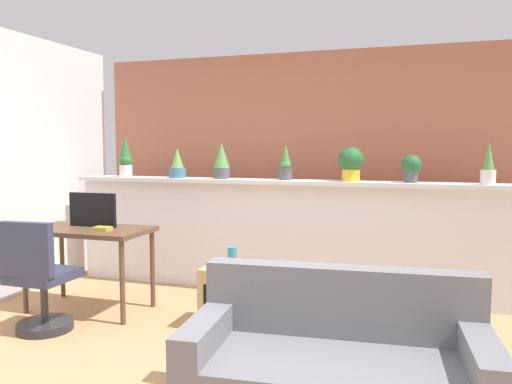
{
  "coord_description": "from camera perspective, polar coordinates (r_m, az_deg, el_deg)",
  "views": [
    {
      "loc": [
        1.31,
        -2.92,
        1.48
      ],
      "look_at": [
        -0.03,
        1.17,
        1.1
      ],
      "focal_mm": 35.76,
      "sensor_mm": 36.0,
      "label": 1
    }
  ],
  "objects": [
    {
      "name": "tv_monitor",
      "position": [
        4.88,
        -17.8,
        -1.91
      ],
      "size": [
        0.47,
        0.04,
        0.31
      ],
      "primitive_type": "cube",
      "color": "black",
      "rests_on": "desk"
    },
    {
      "name": "vase_on_shelf",
      "position": [
        4.2,
        -2.67,
        -7.25
      ],
      "size": [
        0.08,
        0.08,
        0.16
      ],
      "primitive_type": "cylinder",
      "color": "teal",
      "rests_on": "side_cube_shelf"
    },
    {
      "name": "divider_wall",
      "position": [
        5.18,
        3.15,
        -5.2
      ],
      "size": [
        4.6,
        0.16,
        1.11
      ],
      "primitive_type": "cube",
      "color": "silver",
      "rests_on": "ground"
    },
    {
      "name": "plant_shelf",
      "position": [
        5.07,
        3.07,
        1.13
      ],
      "size": [
        4.6,
        0.31,
        0.04
      ],
      "primitive_type": "cube",
      "color": "silver",
      "rests_on": "divider_wall"
    },
    {
      "name": "potted_plant_5",
      "position": [
        4.9,
        16.99,
        2.7
      ],
      "size": [
        0.18,
        0.18,
        0.26
      ],
      "color": "#4C4C51",
      "rests_on": "plant_shelf"
    },
    {
      "name": "side_cube_shelf",
      "position": [
        4.29,
        -3.04,
        -11.56
      ],
      "size": [
        0.4,
        0.41,
        0.5
      ],
      "color": "tan",
      "rests_on": "ground"
    },
    {
      "name": "potted_plant_2",
      "position": [
        5.27,
        -3.87,
        3.52
      ],
      "size": [
        0.17,
        0.17,
        0.37
      ],
      "color": "#4C4C51",
      "rests_on": "plant_shelf"
    },
    {
      "name": "potted_plant_4",
      "position": [
        4.93,
        10.58,
        3.23
      ],
      "size": [
        0.24,
        0.24,
        0.33
      ],
      "color": "gold",
      "rests_on": "plant_shelf"
    },
    {
      "name": "office_chair",
      "position": [
        4.45,
        -23.11,
        -9.53
      ],
      "size": [
        0.46,
        0.46,
        0.91
      ],
      "color": "#262628",
      "rests_on": "ground"
    },
    {
      "name": "desk",
      "position": [
        4.84,
        -18.21,
        -4.84
      ],
      "size": [
        1.1,
        0.6,
        0.75
      ],
      "color": "brown",
      "rests_on": "ground"
    },
    {
      "name": "potted_plant_1",
      "position": [
        5.46,
        -8.78,
        3.02
      ],
      "size": [
        0.17,
        0.17,
        0.31
      ],
      "color": "#386B84",
      "rests_on": "plant_shelf"
    },
    {
      "name": "potted_plant_6",
      "position": [
        4.88,
        24.56,
        2.67
      ],
      "size": [
        0.13,
        0.13,
        0.37
      ],
      "color": "silver",
      "rests_on": "plant_shelf"
    },
    {
      "name": "couch",
      "position": [
        2.89,
        8.97,
        -19.42
      ],
      "size": [
        1.62,
        0.88,
        0.8
      ],
      "color": "slate",
      "rests_on": "ground"
    },
    {
      "name": "potted_plant_3",
      "position": [
        5.07,
        3.34,
        3.08
      ],
      "size": [
        0.13,
        0.13,
        0.36
      ],
      "color": "#4C4C51",
      "rests_on": "plant_shelf"
    },
    {
      "name": "book_on_desk",
      "position": [
        4.63,
        -16.8,
        -3.96
      ],
      "size": [
        0.15,
        0.1,
        0.04
      ],
      "primitive_type": "cube",
      "color": "gold",
      "rests_on": "desk"
    },
    {
      "name": "brick_wall_behind",
      "position": [
        5.68,
        4.75,
        2.77
      ],
      "size": [
        4.6,
        0.1,
        2.5
      ],
      "primitive_type": "cube",
      "color": "#AD664C",
      "rests_on": "ground"
    },
    {
      "name": "potted_plant_0",
      "position": [
        5.76,
        -14.38,
        3.79
      ],
      "size": [
        0.15,
        0.15,
        0.46
      ],
      "color": "silver",
      "rests_on": "plant_shelf"
    },
    {
      "name": "ground_plane",
      "position": [
        3.53,
        -5.8,
        -19.74
      ],
      "size": [
        12.0,
        12.0,
        0.0
      ],
      "primitive_type": "plane",
      "color": "tan"
    }
  ]
}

